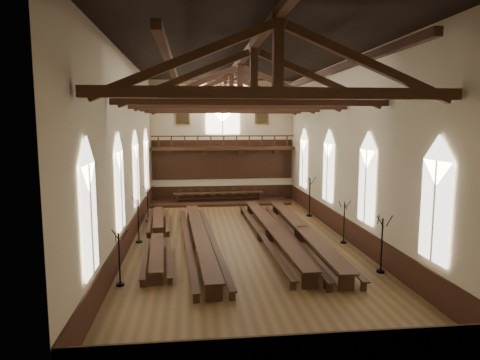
# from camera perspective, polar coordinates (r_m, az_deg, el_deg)

# --- Properties ---
(ground) EXTENTS (26.00, 26.00, 0.00)m
(ground) POSITION_cam_1_polar(r_m,az_deg,el_deg) (23.97, 0.02, -8.12)
(ground) COLOR brown
(ground) RESTS_ON ground
(room_walls) EXTENTS (26.00, 26.00, 26.00)m
(room_walls) POSITION_cam_1_polar(r_m,az_deg,el_deg) (23.08, 0.02, 7.51)
(room_walls) COLOR beige
(room_walls) RESTS_ON ground
(wainscot_band) EXTENTS (12.00, 26.00, 1.20)m
(wainscot_band) POSITION_cam_1_polar(r_m,az_deg,el_deg) (23.82, 0.02, -6.73)
(wainscot_band) COLOR #361A10
(wainscot_band) RESTS_ON ground
(side_windows) EXTENTS (11.85, 19.80, 4.50)m
(side_windows) POSITION_cam_1_polar(r_m,az_deg,el_deg) (23.24, 0.02, 0.79)
(side_windows) COLOR silver
(side_windows) RESTS_ON room_walls
(end_window) EXTENTS (2.80, 0.12, 3.80)m
(end_window) POSITION_cam_1_polar(r_m,az_deg,el_deg) (35.93, -2.33, 8.76)
(end_window) COLOR white
(end_window) RESTS_ON room_walls
(minstrels_gallery) EXTENTS (11.80, 1.24, 3.70)m
(minstrels_gallery) POSITION_cam_1_polar(r_m,az_deg,el_deg) (35.78, -2.27, 3.45)
(minstrels_gallery) COLOR #3E1E13
(minstrels_gallery) RESTS_ON room_walls
(portraits) EXTENTS (7.75, 0.09, 1.45)m
(portraits) POSITION_cam_1_polar(r_m,az_deg,el_deg) (35.93, -2.33, 8.56)
(portraits) COLOR brown
(portraits) RESTS_ON room_walls
(roof_trusses) EXTENTS (11.70, 25.70, 2.80)m
(roof_trusses) POSITION_cam_1_polar(r_m,az_deg,el_deg) (23.14, 0.03, 11.86)
(roof_trusses) COLOR #3E1E13
(roof_trusses) RESTS_ON room_walls
(refectory_row_a) EXTENTS (1.75, 13.65, 0.66)m
(refectory_row_a) POSITION_cam_1_polar(r_m,az_deg,el_deg) (24.07, -10.96, -7.01)
(refectory_row_a) COLOR #3E1E13
(refectory_row_a) RESTS_ON ground
(refectory_row_b) EXTENTS (2.02, 14.91, 0.80)m
(refectory_row_b) POSITION_cam_1_polar(r_m,az_deg,el_deg) (22.80, -5.44, -7.47)
(refectory_row_b) COLOR #3E1E13
(refectory_row_b) RESTS_ON ground
(refectory_row_c) EXTENTS (1.81, 15.07, 0.82)m
(refectory_row_c) POSITION_cam_1_polar(r_m,az_deg,el_deg) (24.02, 4.30, -6.64)
(refectory_row_c) COLOR #3E1E13
(refectory_row_c) RESTS_ON ground
(refectory_row_d) EXTENTS (1.74, 15.05, 0.82)m
(refectory_row_d) POSITION_cam_1_polar(r_m,az_deg,el_deg) (24.01, 8.22, -6.70)
(refectory_row_d) COLOR #3E1E13
(refectory_row_d) RESTS_ON ground
(dais) EXTENTS (11.40, 3.05, 0.20)m
(dais) POSITION_cam_1_polar(r_m,az_deg,el_deg) (34.99, -2.85, -2.94)
(dais) COLOR #361A10
(dais) RESTS_ON ground
(high_table) EXTENTS (7.35, 1.16, 0.69)m
(high_table) POSITION_cam_1_polar(r_m,az_deg,el_deg) (34.87, -2.86, -1.84)
(high_table) COLOR #3E1E13
(high_table) RESTS_ON dais
(high_chairs) EXTENTS (6.70, 0.41, 0.92)m
(high_chairs) POSITION_cam_1_polar(r_m,az_deg,el_deg) (35.58, -2.93, -1.78)
(high_chairs) COLOR #3E1E13
(high_chairs) RESTS_ON dais
(candelabrum_left_near) EXTENTS (0.68, 0.69, 2.30)m
(candelabrum_left_near) POSITION_cam_1_polar(r_m,az_deg,el_deg) (18.16, -15.75, -11.32)
(candelabrum_left_near) COLOR black
(candelabrum_left_near) RESTS_ON ground
(candelabrum_left_mid) EXTENTS (0.76, 0.73, 2.53)m
(candelabrum_left_mid) POSITION_cam_1_polar(r_m,az_deg,el_deg) (24.11, -13.36, -6.35)
(candelabrum_left_mid) COLOR black
(candelabrum_left_mid) RESTS_ON ground
(candelabrum_left_far) EXTENTS (0.71, 0.72, 2.41)m
(candelabrum_left_far) POSITION_cam_1_polar(r_m,az_deg,el_deg) (28.99, -12.19, -4.04)
(candelabrum_left_far) COLOR black
(candelabrum_left_far) RESTS_ON ground
(candelabrum_right_near) EXTENTS (0.75, 0.76, 2.56)m
(candelabrum_right_near) POSITION_cam_1_polar(r_m,az_deg,el_deg) (19.90, 18.31, -9.50)
(candelabrum_right_near) COLOR black
(candelabrum_right_near) RESTS_ON ground
(candelabrum_right_mid) EXTENTS (0.71, 0.68, 2.35)m
(candelabrum_right_mid) POSITION_cam_1_polar(r_m,az_deg,el_deg) (24.04, 13.67, -6.54)
(candelabrum_right_mid) COLOR black
(candelabrum_right_mid) RESTS_ON ground
(candelabrum_right_far) EXTENTS (0.81, 0.85, 2.82)m
(candelabrum_right_far) POSITION_cam_1_polar(r_m,az_deg,el_deg) (30.38, 9.25, -3.20)
(candelabrum_right_far) COLOR black
(candelabrum_right_far) RESTS_ON ground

